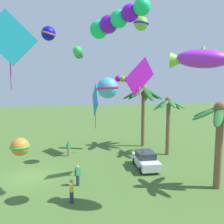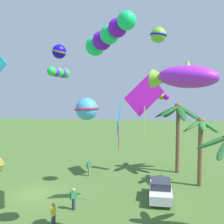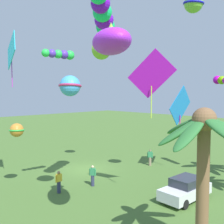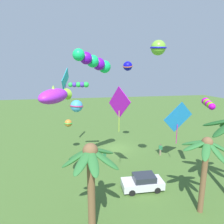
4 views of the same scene
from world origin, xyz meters
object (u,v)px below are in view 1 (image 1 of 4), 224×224
at_px(spectator_1, 69,149).
at_px(kite_diamond_3, 9,38).
at_px(palm_tree_0, 143,98).
at_px(kite_ball_7, 20,147).
at_px(kite_tube_0, 126,79).
at_px(kite_ball_9, 48,33).
at_px(palm_tree_1, 169,111).
at_px(kite_tube_5, 116,20).
at_px(kite_fish_1, 199,59).
at_px(kite_tube_8, 78,53).
at_px(kite_diamond_10, 140,77).
at_px(kite_diamond_2, 95,100).
at_px(parked_car_0, 146,160).
at_px(kite_ball_4, 141,24).
at_px(kite_ball_6, 107,88).
at_px(palm_tree_2, 220,124).
at_px(spectator_0, 72,191).
at_px(spectator_2, 78,175).

height_order(spectator_1, kite_diamond_3, kite_diamond_3).
height_order(palm_tree_0, kite_ball_7, palm_tree_0).
bearing_deg(kite_tube_0, kite_ball_9, -54.96).
bearing_deg(kite_ball_7, palm_tree_1, 128.08).
bearing_deg(kite_ball_7, kite_tube_5, 116.36).
bearing_deg(palm_tree_1, kite_fish_1, -16.10).
bearing_deg(kite_ball_9, kite_tube_8, 17.88).
relative_size(palm_tree_0, kite_fish_1, 2.07).
height_order(kite_tube_5, kite_diamond_10, kite_tube_5).
bearing_deg(kite_diamond_2, kite_diamond_10, 18.48).
distance_m(kite_fish_1, kite_tube_5, 6.10).
relative_size(spectator_1, kite_diamond_3, 0.38).
bearing_deg(palm_tree_0, palm_tree_1, 21.58).
relative_size(palm_tree_0, parked_car_0, 1.87).
height_order(kite_ball_4, kite_ball_7, kite_ball_4).
relative_size(kite_tube_0, kite_fish_1, 0.71).
distance_m(parked_car_0, kite_tube_5, 12.51).
xyz_separation_m(kite_diamond_3, kite_ball_6, (-1.26, 5.35, -2.61)).
height_order(kite_diamond_3, kite_ball_9, kite_ball_9).
bearing_deg(kite_ball_6, kite_tube_5, 152.75).
height_order(kite_diamond_3, kite_ball_7, kite_diamond_3).
relative_size(kite_fish_1, kite_ball_9, 2.10).
height_order(palm_tree_0, palm_tree_2, palm_tree_0).
xyz_separation_m(kite_diamond_2, kite_diamond_3, (12.69, -6.12, 4.23)).
relative_size(palm_tree_0, kite_ball_7, 4.74).
bearing_deg(kite_ball_4, kite_diamond_2, -141.39).
xyz_separation_m(palm_tree_0, spectator_0, (12.66, -9.12, -5.10)).
relative_size(palm_tree_1, spectator_2, 3.96).
bearing_deg(palm_tree_0, spectator_1, -75.73).
height_order(kite_ball_4, kite_tube_5, kite_ball_4).
height_order(parked_car_0, kite_diamond_2, kite_diamond_2).
relative_size(kite_diamond_3, kite_ball_4, 2.70).
distance_m(spectator_0, kite_ball_4, 15.31).
bearing_deg(spectator_0, kite_diamond_3, -58.80).
distance_m(palm_tree_1, kite_ball_4, 9.49).
distance_m(spectator_2, kite_ball_6, 7.65).
bearing_deg(kite_diamond_10, kite_ball_4, 161.41).
height_order(spectator_2, kite_tube_0, kite_tube_0).
relative_size(palm_tree_1, kite_ball_9, 3.69).
height_order(kite_diamond_2, kite_ball_7, kite_diamond_2).
distance_m(parked_car_0, spectator_0, 8.74).
height_order(spectator_1, kite_ball_7, kite_ball_7).
distance_m(palm_tree_1, spectator_1, 11.36).
bearing_deg(spectator_1, spectator_0, -0.65).
height_order(kite_ball_9, kite_diamond_10, kite_ball_9).
relative_size(palm_tree_1, palm_tree_2, 0.97).
xyz_separation_m(palm_tree_1, kite_fish_1, (10.98, -3.17, 4.48)).
xyz_separation_m(kite_fish_1, kite_ball_7, (-0.46, -10.26, -4.87)).
distance_m(kite_diamond_2, kite_ball_9, 8.86).
relative_size(kite_ball_4, kite_ball_6, 0.77).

